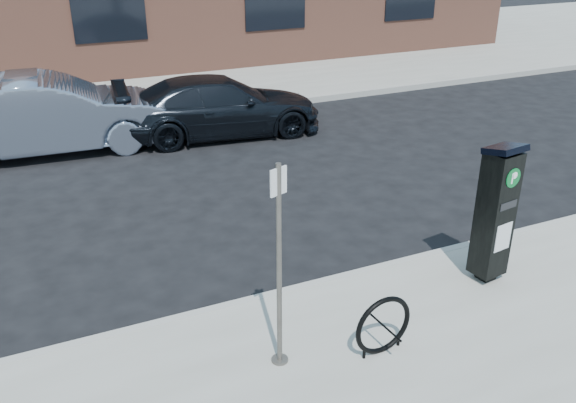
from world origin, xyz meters
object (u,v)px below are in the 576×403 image
sign_pole (279,270)px  car_dark (220,106)px  bike_rack (383,326)px  parking_kiosk (495,212)px  car_silver (49,114)px

sign_pole → car_dark: 8.03m
bike_rack → sign_pole: bearing=159.7°
parking_kiosk → sign_pole: 3.10m
car_dark → sign_pole: bearing=171.5°
bike_rack → car_silver: bearing=103.0°
sign_pole → car_silver: (-1.48, 8.14, -0.47)m
parking_kiosk → car_dark: size_ratio=0.41×
sign_pole → bike_rack: sign_pole is taller
parking_kiosk → sign_pole: (-3.07, -0.38, 0.16)m
bike_rack → car_dark: (0.96, 8.07, 0.16)m
parking_kiosk → car_dark: 7.46m
parking_kiosk → bike_rack: size_ratio=2.67×
car_silver → car_dark: (3.48, -0.38, -0.14)m
sign_pole → bike_rack: bearing=-36.2°
bike_rack → car_silver: car_silver is taller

